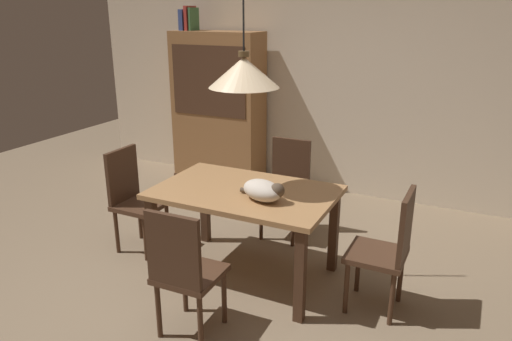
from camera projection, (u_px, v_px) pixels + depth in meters
name	position (u px, v px, depth m)	size (l,w,h in m)	color
ground	(222.00, 298.00, 3.67)	(10.00, 10.00, 0.00)	#847056
back_wall	(334.00, 69.00, 5.47)	(6.40, 0.10, 2.90)	beige
dining_table	(245.00, 202.00, 3.79)	(1.40, 0.90, 0.75)	#A87A4C
chair_near_front	(184.00, 269.00, 3.08)	(0.41, 0.41, 0.93)	#472D1E
chair_far_back	(287.00, 184.00, 4.59)	(0.41, 0.41, 0.93)	#472D1E
chair_right_side	(388.00, 247.00, 3.37)	(0.40, 0.40, 0.93)	#472D1E
chair_left_side	(133.00, 195.00, 4.30)	(0.40, 0.40, 0.93)	#472D1E
cat_sleeping	(264.00, 190.00, 3.54)	(0.41, 0.33, 0.16)	beige
pendant_lamp	(244.00, 72.00, 3.47)	(0.52, 0.52, 1.30)	beige
hutch_bookcase	(219.00, 112.00, 5.91)	(1.12, 0.45, 1.85)	olive
book_blue_wide	(186.00, 20.00, 5.74)	(0.06, 0.24, 0.24)	#384C93
book_red_tall	(190.00, 18.00, 5.71)	(0.04, 0.22, 0.28)	#B73833
book_green_slim	(194.00, 19.00, 5.69)	(0.03, 0.20, 0.26)	#427A4C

